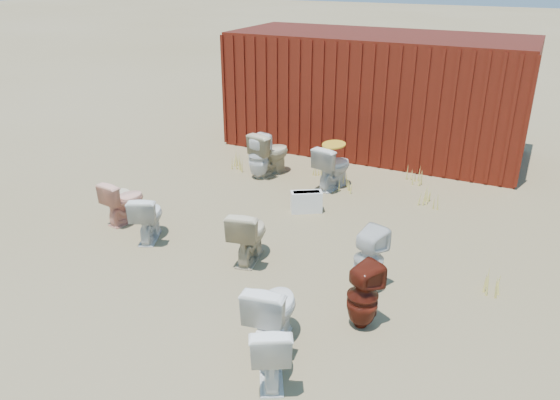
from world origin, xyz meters
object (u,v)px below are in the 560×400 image
at_px(shipping_container, 376,93).
at_px(toilet_front_c, 273,311).
at_px(toilet_front_a, 148,216).
at_px(toilet_front_pink, 124,201).
at_px(toilet_back_yellowlid, 333,167).
at_px(toilet_front_maroon, 363,296).
at_px(toilet_back_e, 369,260).
at_px(toilet_back_beige_right, 270,153).
at_px(loose_tank, 306,202).
at_px(toilet_front_e, 270,348).
at_px(toilet_back_beige_left, 249,234).
at_px(toilet_back_a, 259,157).

height_order(shipping_container, toilet_front_c, shipping_container).
bearing_deg(toilet_front_a, toilet_front_pink, -47.38).
relative_size(toilet_front_a, toilet_back_yellowlid, 0.89).
distance_m(toilet_front_maroon, toilet_back_e, 0.77).
distance_m(toilet_back_beige_right, toilet_back_e, 4.20).
relative_size(toilet_front_c, toilet_front_maroon, 1.03).
bearing_deg(loose_tank, toilet_front_pink, -178.88).
bearing_deg(toilet_front_e, toilet_back_beige_right, -92.01).
bearing_deg(toilet_back_yellowlid, toilet_front_a, 75.32).
bearing_deg(toilet_front_a, toilet_front_c, 129.63).
distance_m(toilet_front_a, toilet_front_e, 3.45).
bearing_deg(loose_tank, shipping_container, 58.65).
height_order(toilet_back_e, loose_tank, toilet_back_e).
relative_size(toilet_front_pink, toilet_back_beige_left, 0.91).
relative_size(toilet_front_a, toilet_front_c, 0.89).
bearing_deg(toilet_front_e, toilet_back_yellowlid, -104.81).
xyz_separation_m(toilet_front_c, toilet_front_e, (0.22, -0.50, -0.05)).
distance_m(toilet_front_a, toilet_back_beige_right, 3.17).
bearing_deg(toilet_front_c, toilet_back_beige_right, -71.19).
height_order(toilet_back_beige_right, loose_tank, toilet_back_beige_right).
bearing_deg(toilet_front_pink, shipping_container, -105.38).
bearing_deg(toilet_back_a, toilet_front_c, 131.68).
height_order(toilet_front_maroon, toilet_back_beige_right, toilet_back_beige_right).
height_order(toilet_front_c, loose_tank, toilet_front_c).
xyz_separation_m(toilet_front_pink, toilet_front_c, (3.40, -1.64, 0.05)).
distance_m(shipping_container, toilet_front_e, 7.56).
bearing_deg(toilet_back_beige_right, toilet_front_e, 132.66).
relative_size(toilet_front_a, toilet_back_beige_right, 0.84).
bearing_deg(loose_tank, toilet_back_yellowlid, 58.01).
xyz_separation_m(toilet_front_a, toilet_front_pink, (-0.70, 0.30, -0.01)).
relative_size(toilet_front_a, loose_tank, 1.42).
xyz_separation_m(toilet_back_e, loose_tank, (-1.59, 1.76, -0.23)).
bearing_deg(toilet_back_yellowlid, shipping_container, -74.66).
distance_m(toilet_front_e, toilet_back_yellowlid, 5.02).
bearing_deg(toilet_front_a, toilet_front_maroon, 145.39).
bearing_deg(toilet_back_yellowlid, toilet_front_e, 118.67).
height_order(toilet_front_pink, toilet_front_c, toilet_front_c).
relative_size(toilet_back_a, loose_tank, 1.67).
relative_size(toilet_back_e, loose_tank, 1.64).
relative_size(toilet_front_c, toilet_back_e, 0.98).
bearing_deg(toilet_back_beige_left, toilet_front_c, 115.58).
relative_size(toilet_back_beige_right, loose_tank, 1.68).
bearing_deg(toilet_front_a, toilet_back_a, -119.67).
height_order(toilet_front_c, toilet_back_beige_right, toilet_back_beige_right).
bearing_deg(toilet_front_maroon, toilet_front_pink, 16.44).
distance_m(toilet_front_pink, toilet_front_e, 4.21).
bearing_deg(shipping_container, toilet_front_pink, -114.12).
xyz_separation_m(toilet_back_a, toilet_back_beige_left, (1.32, -2.76, -0.04)).
bearing_deg(shipping_container, toilet_front_a, -106.55).
bearing_deg(toilet_front_maroon, toilet_back_beige_left, 7.08).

